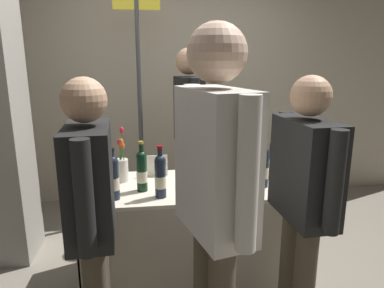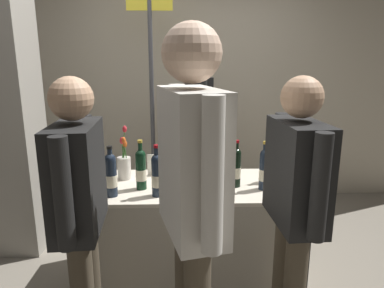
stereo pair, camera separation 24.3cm
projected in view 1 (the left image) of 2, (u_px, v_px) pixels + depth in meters
name	position (u px, v px, depth m)	size (l,w,h in m)	color
ground_plane	(192.00, 275.00, 2.68)	(12.00, 12.00, 0.00)	gray
back_partition	(173.00, 65.00, 3.96)	(6.34, 0.12, 3.13)	#B2A893
tasting_table	(192.00, 214.00, 2.56)	(1.53, 0.71, 0.75)	beige
featured_wine_bottle	(274.00, 159.00, 2.61)	(0.07, 0.07, 0.35)	#192333
display_bottle_0	(236.00, 165.00, 2.46)	(0.07, 0.07, 0.34)	black
display_bottle_1	(142.00, 170.00, 2.35)	(0.07, 0.07, 0.35)	black
display_bottle_2	(160.00, 175.00, 2.24)	(0.07, 0.07, 0.35)	#192333
display_bottle_3	(113.00, 177.00, 2.21)	(0.08, 0.08, 0.34)	#192333
display_bottle_4	(264.00, 167.00, 2.43)	(0.07, 0.07, 0.34)	#192333
wine_glass_near_vendor	(205.00, 171.00, 2.51)	(0.08, 0.08, 0.14)	silver
flower_vase	(122.00, 167.00, 2.55)	(0.10, 0.10, 0.41)	silver
brochure_stand	(156.00, 166.00, 2.67)	(0.18, 0.01, 0.17)	silver
vendor_presenter	(189.00, 123.00, 3.24)	(0.25, 0.57, 1.73)	#4C4233
taster_foreground_right	(215.00, 189.00, 1.50)	(0.31, 0.60, 1.77)	#4C4233
taster_foreground_left	(92.00, 204.00, 1.70)	(0.24, 0.63, 1.55)	#4C4233
taster_foreground_centre	(303.00, 190.00, 1.89)	(0.23, 0.63, 1.55)	#4C4233
booth_signpost	(139.00, 84.00, 3.44)	(0.44, 0.04, 2.30)	#47474C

